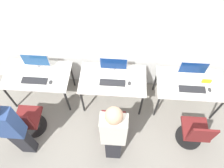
# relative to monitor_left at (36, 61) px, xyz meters

# --- Properties ---
(ground_plane) EXTENTS (20.00, 20.00, 0.00)m
(ground_plane) POSITION_rel_monitor_left_xyz_m (1.40, -0.51, -0.95)
(ground_plane) COLOR gray
(wall_back) EXTENTS (12.00, 0.05, 2.80)m
(wall_back) POSITION_rel_monitor_left_xyz_m (1.40, 0.31, 0.45)
(wall_back) COLOR silver
(wall_back) RESTS_ON ground_plane
(desk_left) EXTENTS (1.20, 0.69, 0.75)m
(desk_left) POSITION_rel_monitor_left_xyz_m (0.00, -0.17, -0.28)
(desk_left) COLOR silver
(desk_left) RESTS_ON ground_plane
(monitor_left) EXTENTS (0.49, 0.15, 0.36)m
(monitor_left) POSITION_rel_monitor_left_xyz_m (0.00, 0.00, 0.00)
(monitor_left) COLOR #B2B2B7
(monitor_left) RESTS_ON desk_left
(keyboard_left) EXTENTS (0.46, 0.14, 0.02)m
(keyboard_left) POSITION_rel_monitor_left_xyz_m (0.00, -0.31, -0.19)
(keyboard_left) COLOR #262628
(keyboard_left) RESTS_ON desk_left
(mouse_left) EXTENTS (0.06, 0.09, 0.03)m
(mouse_left) POSITION_rel_monitor_left_xyz_m (0.30, -0.32, -0.18)
(mouse_left) COLOR #333333
(mouse_left) RESTS_ON desk_left
(office_chair_left) EXTENTS (0.48, 0.48, 0.89)m
(office_chair_left) POSITION_rel_monitor_left_xyz_m (-0.07, -0.92, -0.59)
(office_chair_left) COLOR black
(office_chair_left) RESTS_ON ground_plane
(person_left) EXTENTS (0.36, 0.23, 1.72)m
(person_left) POSITION_rel_monitor_left_xyz_m (-0.04, -1.29, -0.00)
(person_left) COLOR #232328
(person_left) RESTS_ON ground_plane
(desk_center) EXTENTS (1.20, 0.69, 0.75)m
(desk_center) POSITION_rel_monitor_left_xyz_m (1.40, -0.17, -0.28)
(desk_center) COLOR silver
(desk_center) RESTS_ON ground_plane
(monitor_center) EXTENTS (0.49, 0.15, 0.36)m
(monitor_center) POSITION_rel_monitor_left_xyz_m (1.40, 0.01, 0.00)
(monitor_center) COLOR #B2B2B7
(monitor_center) RESTS_ON desk_center
(keyboard_center) EXTENTS (0.46, 0.14, 0.02)m
(keyboard_center) POSITION_rel_monitor_left_xyz_m (1.40, -0.26, -0.19)
(keyboard_center) COLOR #262628
(keyboard_center) RESTS_ON desk_center
(mouse_center) EXTENTS (0.06, 0.09, 0.03)m
(mouse_center) POSITION_rel_monitor_left_xyz_m (1.70, -0.25, -0.18)
(mouse_center) COLOR #333333
(mouse_center) RESTS_ON desk_center
(office_chair_center) EXTENTS (0.48, 0.48, 0.89)m
(office_chair_center) POSITION_rel_monitor_left_xyz_m (1.45, -0.92, -0.59)
(office_chair_center) COLOR black
(office_chair_center) RESTS_ON ground_plane
(person_center) EXTENTS (0.36, 0.23, 1.73)m
(person_center) POSITION_rel_monitor_left_xyz_m (1.48, -1.29, 0.01)
(person_center) COLOR #232328
(person_center) RESTS_ON ground_plane
(desk_right) EXTENTS (1.20, 0.69, 0.75)m
(desk_right) POSITION_rel_monitor_left_xyz_m (2.79, -0.17, -0.28)
(desk_right) COLOR silver
(desk_right) RESTS_ON ground_plane
(monitor_right) EXTENTS (0.49, 0.15, 0.36)m
(monitor_right) POSITION_rel_monitor_left_xyz_m (2.79, 0.02, 0.00)
(monitor_right) COLOR #B2B2B7
(monitor_right) RESTS_ON desk_right
(keyboard_right) EXTENTS (0.46, 0.14, 0.02)m
(keyboard_right) POSITION_rel_monitor_left_xyz_m (2.79, -0.30, -0.19)
(keyboard_right) COLOR #262628
(keyboard_right) RESTS_ON desk_right
(mouse_right) EXTENTS (0.06, 0.09, 0.03)m
(mouse_right) POSITION_rel_monitor_left_xyz_m (3.09, -0.29, -0.18)
(mouse_right) COLOR #333333
(mouse_right) RESTS_ON desk_right
(office_chair_right) EXTENTS (0.48, 0.48, 0.89)m
(office_chair_right) POSITION_rel_monitor_left_xyz_m (2.87, -0.94, -0.59)
(office_chair_right) COLOR black
(office_chair_right) RESTS_ON ground_plane
(placard_right) EXTENTS (0.16, 0.03, 0.08)m
(placard_right) POSITION_rel_monitor_left_xyz_m (3.06, -0.13, -0.16)
(placard_right) COLOR yellow
(placard_right) RESTS_ON desk_right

